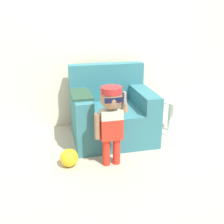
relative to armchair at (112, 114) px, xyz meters
The scene contains 6 objects.
ground_plane 0.39m from the armchair, 83.82° to the right, with size 10.00×10.00×0.00m, color #BCB29E.
wall_back 1.11m from the armchair, 88.01° to the left, with size 10.00×0.05×2.60m.
armchair is the anchor object (origin of this frame).
person_child 0.78m from the armchair, 103.35° to the right, with size 0.38×0.28×0.92m.
side_table 0.87m from the armchair, ahead, with size 0.42×0.42×0.51m.
toy_ball 0.94m from the armchair, 135.05° to the right, with size 0.21×0.21×0.21m.
Camera 1 is at (-0.78, -3.09, 1.63)m, focal length 42.00 mm.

